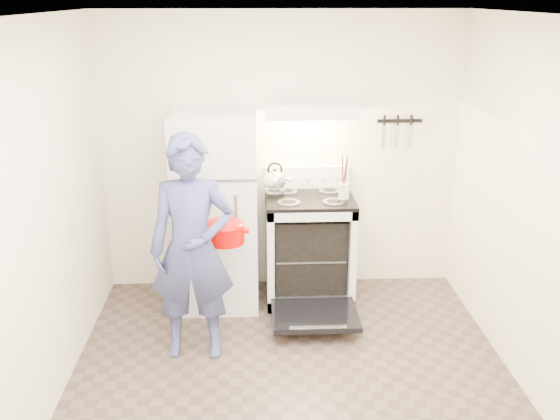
% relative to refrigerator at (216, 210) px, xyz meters
% --- Properties ---
extents(floor, '(3.60, 3.60, 0.00)m').
position_rel_refrigerator_xyz_m(floor, '(0.58, -1.45, -0.85)').
color(floor, brown).
rests_on(floor, ground).
extents(back_wall, '(3.20, 0.02, 2.50)m').
position_rel_refrigerator_xyz_m(back_wall, '(0.58, 0.35, 0.40)').
color(back_wall, white).
rests_on(back_wall, ground).
extents(refrigerator, '(0.70, 0.70, 1.70)m').
position_rel_refrigerator_xyz_m(refrigerator, '(0.00, 0.00, 0.00)').
color(refrigerator, silver).
rests_on(refrigerator, floor).
extents(stove_body, '(0.76, 0.65, 0.92)m').
position_rel_refrigerator_xyz_m(stove_body, '(0.81, 0.02, -0.39)').
color(stove_body, silver).
rests_on(stove_body, floor).
extents(cooktop, '(0.76, 0.65, 0.03)m').
position_rel_refrigerator_xyz_m(cooktop, '(0.81, 0.02, 0.09)').
color(cooktop, black).
rests_on(cooktop, stove_body).
extents(backsplash, '(0.76, 0.07, 0.20)m').
position_rel_refrigerator_xyz_m(backsplash, '(0.81, 0.31, 0.20)').
color(backsplash, silver).
rests_on(backsplash, cooktop).
extents(oven_door, '(0.70, 0.54, 0.04)m').
position_rel_refrigerator_xyz_m(oven_door, '(0.81, -0.57, -0.72)').
color(oven_door, black).
rests_on(oven_door, floor).
extents(oven_rack, '(0.60, 0.52, 0.01)m').
position_rel_refrigerator_xyz_m(oven_rack, '(0.81, 0.02, -0.41)').
color(oven_rack, slate).
rests_on(oven_rack, stove_body).
extents(range_hood, '(0.76, 0.50, 0.12)m').
position_rel_refrigerator_xyz_m(range_hood, '(0.81, 0.10, 0.86)').
color(range_hood, silver).
rests_on(range_hood, back_wall).
extents(knife_strip, '(0.40, 0.02, 0.03)m').
position_rel_refrigerator_xyz_m(knife_strip, '(1.63, 0.33, 0.70)').
color(knife_strip, black).
rests_on(knife_strip, back_wall).
extents(pizza_stone, '(0.29, 0.29, 0.02)m').
position_rel_refrigerator_xyz_m(pizza_stone, '(0.87, 0.10, -0.40)').
color(pizza_stone, '#8E6A53').
rests_on(pizza_stone, oven_rack).
extents(tea_kettle, '(0.24, 0.20, 0.30)m').
position_rel_refrigerator_xyz_m(tea_kettle, '(0.51, 0.09, 0.25)').
color(tea_kettle, silver).
rests_on(tea_kettle, cooktop).
extents(utensil_jar, '(0.11, 0.11, 0.13)m').
position_rel_refrigerator_xyz_m(utensil_jar, '(1.09, -0.11, 0.20)').
color(utensil_jar, silver).
rests_on(utensil_jar, cooktop).
extents(person, '(0.62, 0.41, 1.71)m').
position_rel_refrigerator_xyz_m(person, '(-0.13, -0.87, 0.00)').
color(person, navy).
rests_on(person, floor).
extents(dutch_oven, '(0.37, 0.30, 0.24)m').
position_rel_refrigerator_xyz_m(dutch_oven, '(0.10, -0.64, 0.03)').
color(dutch_oven, '#C80300').
rests_on(dutch_oven, person).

